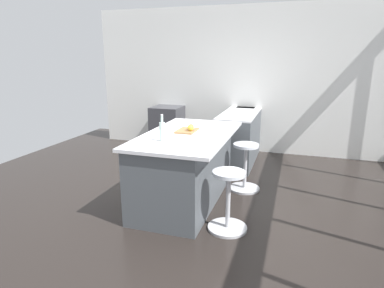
{
  "coord_description": "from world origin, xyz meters",
  "views": [
    {
      "loc": [
        3.67,
        1.2,
        1.86
      ],
      "look_at": [
        -0.2,
        -0.04,
        0.78
      ],
      "focal_mm": 30.65,
      "sensor_mm": 36.0,
      "label": 1
    }
  ],
  "objects_px": {
    "stool_by_window": "(245,168)",
    "cutting_board": "(187,131)",
    "water_bottle": "(162,131)",
    "oven_range": "(168,127)",
    "apple_yellow": "(191,128)",
    "apple_red": "(191,127)",
    "kitchen_island": "(185,167)",
    "stool_middle": "(228,203)"
  },
  "relations": [
    {
      "from": "oven_range",
      "to": "stool_by_window",
      "type": "xyz_separation_m",
      "value": [
        1.77,
        1.91,
        -0.12
      ]
    },
    {
      "from": "kitchen_island",
      "to": "cutting_board",
      "type": "distance_m",
      "value": 0.48
    },
    {
      "from": "stool_by_window",
      "to": "cutting_board",
      "type": "distance_m",
      "value": 1.06
    },
    {
      "from": "apple_yellow",
      "to": "apple_red",
      "type": "distance_m",
      "value": 0.08
    },
    {
      "from": "stool_by_window",
      "to": "apple_yellow",
      "type": "xyz_separation_m",
      "value": [
        0.54,
        -0.65,
        0.66
      ]
    },
    {
      "from": "stool_middle",
      "to": "apple_yellow",
      "type": "bearing_deg",
      "value": -135.46
    },
    {
      "from": "water_bottle",
      "to": "oven_range",
      "type": "bearing_deg",
      "value": -159.05
    },
    {
      "from": "cutting_board",
      "to": "apple_yellow",
      "type": "xyz_separation_m",
      "value": [
        0.05,
        0.06,
        0.05
      ]
    },
    {
      "from": "stool_by_window",
      "to": "oven_range",
      "type": "bearing_deg",
      "value": -132.91
    },
    {
      "from": "oven_range",
      "to": "stool_by_window",
      "type": "bearing_deg",
      "value": 47.09
    },
    {
      "from": "apple_red",
      "to": "water_bottle",
      "type": "relative_size",
      "value": 0.23
    },
    {
      "from": "cutting_board",
      "to": "apple_yellow",
      "type": "height_order",
      "value": "apple_yellow"
    },
    {
      "from": "apple_yellow",
      "to": "apple_red",
      "type": "relative_size",
      "value": 1.14
    },
    {
      "from": "kitchen_island",
      "to": "water_bottle",
      "type": "xyz_separation_m",
      "value": [
        0.48,
        -0.11,
        0.58
      ]
    },
    {
      "from": "stool_middle",
      "to": "cutting_board",
      "type": "bearing_deg",
      "value": -134.67
    },
    {
      "from": "kitchen_island",
      "to": "cutting_board",
      "type": "relative_size",
      "value": 5.3
    },
    {
      "from": "stool_middle",
      "to": "stool_by_window",
      "type": "bearing_deg",
      "value": 180.0
    },
    {
      "from": "oven_range",
      "to": "apple_red",
      "type": "bearing_deg",
      "value": 29.01
    },
    {
      "from": "oven_range",
      "to": "apple_yellow",
      "type": "distance_m",
      "value": 2.69
    },
    {
      "from": "stool_middle",
      "to": "apple_red",
      "type": "xyz_separation_m",
      "value": [
        -0.73,
        -0.66,
        0.66
      ]
    },
    {
      "from": "oven_range",
      "to": "apple_red",
      "type": "height_order",
      "value": "apple_red"
    },
    {
      "from": "stool_middle",
      "to": "apple_yellow",
      "type": "distance_m",
      "value": 1.13
    },
    {
      "from": "apple_red",
      "to": "stool_middle",
      "type": "bearing_deg",
      "value": 42.16
    },
    {
      "from": "kitchen_island",
      "to": "stool_by_window",
      "type": "relative_size",
      "value": 2.8
    },
    {
      "from": "apple_yellow",
      "to": "stool_middle",
      "type": "bearing_deg",
      "value": 44.54
    },
    {
      "from": "kitchen_island",
      "to": "stool_by_window",
      "type": "bearing_deg",
      "value": 130.41
    },
    {
      "from": "kitchen_island",
      "to": "apple_red",
      "type": "xyz_separation_m",
      "value": [
        -0.13,
        0.04,
        0.51
      ]
    },
    {
      "from": "stool_middle",
      "to": "kitchen_island",
      "type": "bearing_deg",
      "value": -130.41
    },
    {
      "from": "stool_by_window",
      "to": "apple_yellow",
      "type": "bearing_deg",
      "value": -49.85
    },
    {
      "from": "oven_range",
      "to": "stool_by_window",
      "type": "relative_size",
      "value": 1.28
    },
    {
      "from": "kitchen_island",
      "to": "apple_red",
      "type": "relative_size",
      "value": 26.86
    },
    {
      "from": "apple_red",
      "to": "water_bottle",
      "type": "xyz_separation_m",
      "value": [
        0.61,
        -0.15,
        0.07
      ]
    },
    {
      "from": "stool_middle",
      "to": "water_bottle",
      "type": "relative_size",
      "value": 2.18
    },
    {
      "from": "stool_by_window",
      "to": "cutting_board",
      "type": "height_order",
      "value": "cutting_board"
    },
    {
      "from": "apple_red",
      "to": "water_bottle",
      "type": "height_order",
      "value": "water_bottle"
    },
    {
      "from": "kitchen_island",
      "to": "apple_yellow",
      "type": "relative_size",
      "value": 23.5
    },
    {
      "from": "kitchen_island",
      "to": "stool_middle",
      "type": "bearing_deg",
      "value": 49.59
    },
    {
      "from": "apple_yellow",
      "to": "water_bottle",
      "type": "xyz_separation_m",
      "value": [
        0.53,
        -0.17,
        0.06
      ]
    },
    {
      "from": "cutting_board",
      "to": "water_bottle",
      "type": "bearing_deg",
      "value": -10.47
    },
    {
      "from": "stool_by_window",
      "to": "cutting_board",
      "type": "relative_size",
      "value": 1.89
    },
    {
      "from": "kitchen_island",
      "to": "cutting_board",
      "type": "xyz_separation_m",
      "value": [
        -0.1,
        -0.0,
        0.47
      ]
    },
    {
      "from": "oven_range",
      "to": "kitchen_island",
      "type": "distance_m",
      "value": 2.66
    }
  ]
}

